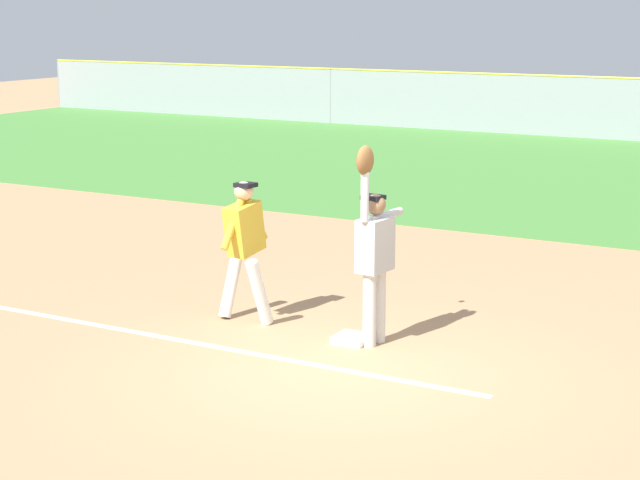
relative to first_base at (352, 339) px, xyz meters
name	(u,v)px	position (x,y,z in m)	size (l,w,h in m)	color
ground_plane	(343,370)	(0.36, -0.90, -0.04)	(71.06, 71.06, 0.00)	tan
chalk_foul_line	(33,313)	(-4.00, -0.90, -0.04)	(12.00, 0.10, 0.01)	white
first_base	(352,339)	(0.00, 0.00, 0.00)	(0.38, 0.38, 0.08)	white
fielder	(374,248)	(0.24, 0.04, 1.08)	(0.31, 0.90, 2.28)	silver
runner	(245,241)	(-1.51, 0.10, 0.96)	(0.73, 0.85, 1.72)	white
baseball	(363,151)	(-0.05, 0.35, 2.10)	(0.07, 0.07, 0.07)	white
parked_car_white	(557,99)	(-5.18, 25.06, 0.63)	(4.59, 2.51, 1.25)	white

